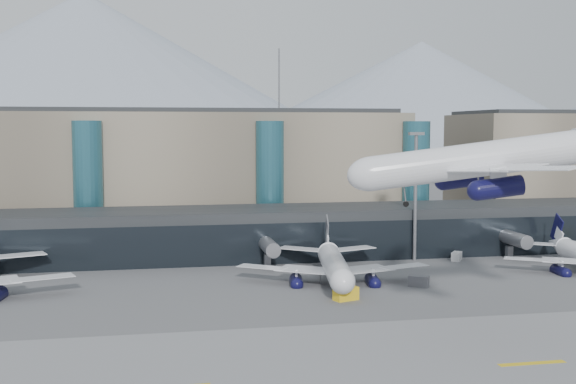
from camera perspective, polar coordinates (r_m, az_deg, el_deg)
The scene contains 13 objects.
ground at distance 93.71m, azimuth 3.07°, elevation -11.27°, with size 900.00×900.00×0.00m, color #515154.
runway_strip at distance 79.93m, azimuth 5.74°, elevation -14.19°, with size 400.00×40.00×0.04m, color slate.
runway_markings at distance 79.92m, azimuth 5.74°, elevation -14.17°, with size 128.00×1.00×0.02m.
concourse at distance 148.17m, azimuth -2.32°, elevation -3.24°, with size 170.00×27.00×10.00m.
terminal_main at distance 177.63m, azimuth -11.89°, elevation 1.43°, with size 130.00×30.00×31.00m.
teal_towers at distance 161.89m, azimuth -8.44°, elevation 0.63°, with size 116.40×19.40×46.00m.
mountain_ridge at distance 469.20m, azimuth -6.30°, elevation 7.38°, with size 910.00×400.00×110.00m.
lightmast_mid at distance 145.33m, azimuth 10.04°, elevation 0.27°, with size 3.00×1.20×25.60m.
hero_jet at distance 94.25m, azimuth 16.65°, elevation 3.32°, with size 37.98×38.02×12.34m.
jet_parked_mid at distance 125.55m, azimuth 3.57°, elevation -5.08°, with size 34.56×34.81×11.26m.
veh_c at distance 123.07m, azimuth 10.29°, elevation -6.95°, with size 3.31×1.75×1.84m, color #4C4C51.
veh_d at distance 148.32m, azimuth 13.18°, elevation -4.97°, with size 3.02×1.62×1.72m, color silver.
veh_h at distance 112.15m, azimuth 4.59°, elevation -8.01°, with size 3.68×1.94×2.04m, color yellow.
Camera 1 is at (-21.78, -87.27, 26.31)m, focal length 45.00 mm.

